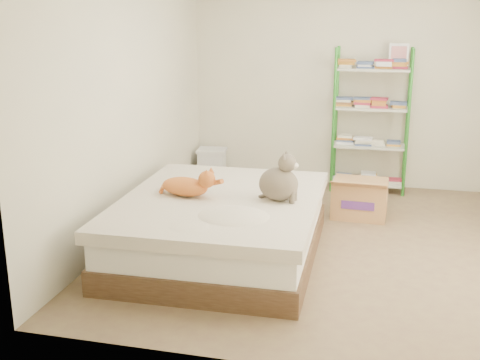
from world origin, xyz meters
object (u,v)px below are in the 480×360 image
(orange_cat, at_px, (185,184))
(white_bin, at_px, (212,164))
(shelf_unit, at_px, (371,121))
(grey_cat, at_px, (279,177))
(bed, at_px, (221,227))
(cardboard_box, at_px, (360,198))

(orange_cat, relative_size, white_bin, 1.25)
(orange_cat, bearing_deg, shelf_unit, 67.89)
(grey_cat, bearing_deg, shelf_unit, -11.56)
(bed, bearing_deg, grey_cat, 4.13)
(shelf_unit, bearing_deg, grey_cat, -106.42)
(bed, bearing_deg, shelf_unit, 62.31)
(bed, height_order, orange_cat, orange_cat)
(bed, xyz_separation_m, orange_cat, (-0.32, -0.01, 0.37))
(bed, xyz_separation_m, shelf_unit, (1.19, 2.38, 0.58))
(shelf_unit, relative_size, white_bin, 4.25)
(grey_cat, bearing_deg, orange_cat, 99.00)
(shelf_unit, xyz_separation_m, white_bin, (-1.95, -0.03, -0.64))
(cardboard_box, bearing_deg, orange_cat, -134.51)
(shelf_unit, bearing_deg, white_bin, -179.10)
(cardboard_box, bearing_deg, grey_cat, -113.73)
(white_bin, bearing_deg, shelf_unit, 0.90)
(grey_cat, xyz_separation_m, shelf_unit, (0.69, 2.33, 0.11))
(bed, height_order, white_bin, bed)
(grey_cat, height_order, white_bin, grey_cat)
(white_bin, bearing_deg, orange_cat, -79.24)
(orange_cat, xyz_separation_m, grey_cat, (0.82, 0.06, 0.10))
(grey_cat, distance_m, white_bin, 2.68)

